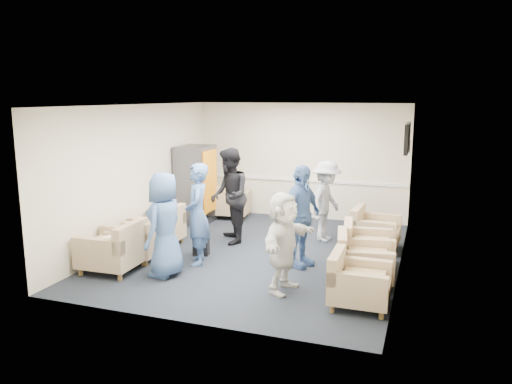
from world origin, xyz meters
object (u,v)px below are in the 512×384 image
(armchair_left_near, at_px, (115,250))
(person_front_left, at_px, (165,225))
(armchair_corner, at_px, (231,204))
(vending_machine, at_px, (196,184))
(armchair_right_midfar, at_px, (365,249))
(person_mid_left, at_px, (197,214))
(person_front_right, at_px, (284,242))
(armchair_right_far, at_px, (372,231))
(person_back_left, at_px, (229,196))
(person_back_right, at_px, (326,201))
(armchair_left_far, at_px, (160,229))
(person_mid_right, at_px, (300,216))
(armchair_right_near, at_px, (356,284))
(armchair_right_midnear, at_px, (361,262))
(armchair_left_mid, at_px, (138,242))

(armchair_left_near, bearing_deg, person_front_left, 94.69)
(armchair_corner, relative_size, vending_machine, 0.54)
(armchair_right_midfar, relative_size, person_mid_left, 0.53)
(person_mid_left, bearing_deg, person_front_right, 43.88)
(person_mid_left, relative_size, person_front_right, 1.16)
(person_front_right, bearing_deg, armchair_right_far, -11.15)
(armchair_left_near, bearing_deg, person_back_left, 149.96)
(person_back_right, bearing_deg, armchair_left_near, 145.73)
(armchair_left_far, xyz_separation_m, person_front_left, (0.90, -1.38, 0.51))
(armchair_right_far, bearing_deg, person_mid_right, 146.99)
(armchair_left_far, height_order, person_mid_left, person_mid_left)
(armchair_right_near, bearing_deg, vending_machine, 49.33)
(person_back_right, bearing_deg, armchair_right_midnear, -144.29)
(armchair_left_mid, bearing_deg, armchair_corner, 164.86)
(person_front_left, bearing_deg, armchair_left_far, -144.64)
(armchair_right_far, height_order, person_back_left, person_back_left)
(armchair_right_far, relative_size, person_back_left, 0.47)
(armchair_left_mid, relative_size, armchair_right_far, 1.02)
(armchair_corner, relative_size, person_mid_right, 0.55)
(armchair_left_near, distance_m, person_mid_right, 3.11)
(vending_machine, bearing_deg, armchair_corner, 49.95)
(armchair_right_midfar, relative_size, vending_machine, 0.53)
(person_back_left, bearing_deg, armchair_left_far, -88.80)
(armchair_right_midfar, bearing_deg, armchair_left_far, 82.70)
(armchair_right_near, xyz_separation_m, armchair_right_midnear, (-0.06, 0.90, 0.02))
(person_mid_right, bearing_deg, armchair_right_midnear, -88.88)
(armchair_left_near, height_order, armchair_right_near, armchair_left_near)
(person_back_left, bearing_deg, person_mid_left, -30.27)
(armchair_left_mid, xyz_separation_m, person_front_right, (2.83, -0.56, 0.43))
(armchair_corner, height_order, person_back_right, person_back_right)
(armchair_left_near, height_order, person_mid_left, person_mid_left)
(armchair_left_far, bearing_deg, armchair_left_near, 0.56)
(person_back_right, bearing_deg, armchair_right_far, -93.16)
(armchair_corner, relative_size, person_mid_left, 0.55)
(vending_machine, xyz_separation_m, person_back_right, (3.08, -0.47, -0.08))
(vending_machine, xyz_separation_m, person_front_left, (1.05, -3.28, -0.04))
(person_mid_left, distance_m, person_front_right, 1.88)
(person_back_right, bearing_deg, armchair_right_near, -150.16)
(armchair_right_midfar, height_order, vending_machine, vending_machine)
(armchair_left_far, relative_size, person_front_left, 0.50)
(armchair_right_midfar, xyz_separation_m, person_front_left, (-2.98, -1.44, 0.52))
(person_front_left, bearing_deg, vending_machine, -160.14)
(armchair_left_mid, distance_m, person_mid_right, 2.90)
(armchair_left_near, height_order, armchair_corner, armchair_left_near)
(armchair_right_midnear, bearing_deg, armchair_corner, 37.66)
(armchair_right_near, relative_size, person_back_left, 0.43)
(armchair_left_near, height_order, armchair_right_far, armchair_left_near)
(person_back_right, xyz_separation_m, person_mid_right, (-0.11, -1.67, 0.07))
(armchair_left_near, bearing_deg, person_front_right, 90.19)
(armchair_left_near, distance_m, vending_machine, 3.42)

